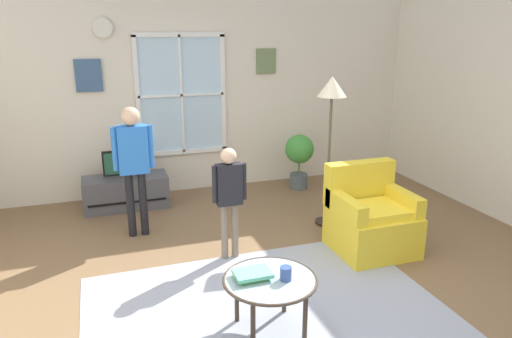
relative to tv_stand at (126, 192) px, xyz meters
The scene contains 14 objects.
ground_plane 2.91m from the tv_stand, 68.80° to the right, with size 6.83×6.93×0.02m, color brown.
back_wall 1.71m from the tv_stand, 26.32° to the left, with size 6.23×0.17×2.91m.
area_rug 2.96m from the tv_stand, 72.38° to the right, with size 2.86×2.17×0.01m, color #999EAD.
tv_stand is the anchor object (origin of this frame).
television 0.39m from the tv_stand, 90.00° to the right, with size 0.50×0.08×0.34m.
armchair 3.06m from the tv_stand, 41.49° to the right, with size 0.76×0.74×0.87m.
coffee_table 3.13m from the tv_stand, 74.62° to the right, with size 0.71×0.71×0.45m.
book_stack 3.05m from the tv_stand, 76.54° to the right, with size 0.27×0.19×0.05m.
cup 3.21m from the tv_stand, 73.10° to the right, with size 0.09×0.09×0.10m, color #334C8C.
remote_near_books 3.02m from the tv_stand, 75.84° to the right, with size 0.04×0.14×0.02m, color black.
person_black_shirt 2.02m from the tv_stand, 63.51° to the right, with size 0.34×0.15×1.13m.
person_blue_shirt 1.14m from the tv_stand, 85.99° to the right, with size 0.43×0.20×1.43m.
potted_plant_by_window 2.40m from the tv_stand, ahead, with size 0.40×0.40×0.78m.
floor_lamp 2.80m from the tv_stand, 30.46° to the right, with size 0.32×0.32×1.71m.
Camera 1 is at (-1.32, -3.21, 2.21)m, focal length 33.38 mm.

